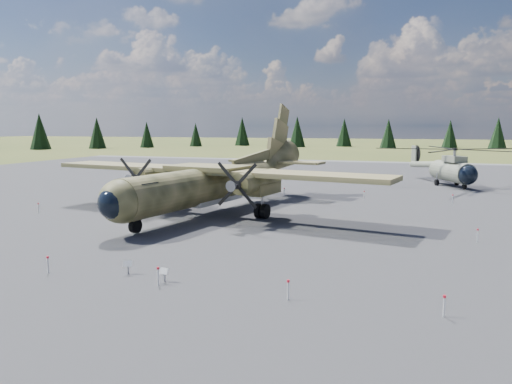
% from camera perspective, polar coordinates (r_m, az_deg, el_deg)
% --- Properties ---
extents(ground, '(500.00, 500.00, 0.00)m').
position_cam_1_polar(ground, '(35.83, -3.36, -3.87)').
color(ground, brown).
rests_on(ground, ground).
extents(apron, '(120.00, 120.00, 0.04)m').
position_cam_1_polar(apron, '(45.13, 1.28, -1.48)').
color(apron, slate).
rests_on(apron, ground).
extents(transport_plane, '(30.04, 27.02, 9.90)m').
position_cam_1_polar(transport_plane, '(41.03, -4.65, 1.60)').
color(transport_plane, '#3C3E21').
rests_on(transport_plane, ground).
extents(helicopter_near, '(23.64, 23.64, 4.53)m').
position_cam_1_polar(helicopter_near, '(62.85, 21.53, 3.50)').
color(helicopter_near, gray).
rests_on(helicopter_near, ground).
extents(info_placard_left, '(0.47, 0.31, 0.68)m').
position_cam_1_polar(info_placard_left, '(25.03, -14.44, -8.08)').
color(info_placard_left, gray).
rests_on(info_placard_left, ground).
extents(info_placard_right, '(0.44, 0.22, 0.66)m').
position_cam_1_polar(info_placard_right, '(23.47, -10.45, -9.05)').
color(info_placard_right, gray).
rests_on(info_placard_right, ground).
extents(barrier_fence, '(33.12, 29.62, 0.85)m').
position_cam_1_polar(barrier_fence, '(35.83, -4.10, -3.05)').
color(barrier_fence, silver).
rests_on(barrier_fence, ground).
extents(treeline, '(288.33, 292.11, 10.91)m').
position_cam_1_polar(treeline, '(38.77, 0.46, 4.09)').
color(treeline, black).
rests_on(treeline, ground).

